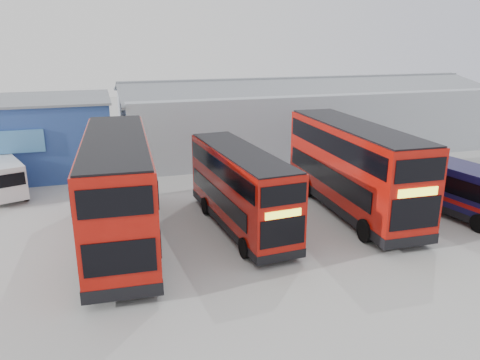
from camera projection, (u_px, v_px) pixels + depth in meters
ground_plane at (319, 255)px, 20.40m from camera, size 120.00×120.00×0.00m
office_block at (20, 136)px, 32.21m from camera, size 12.30×8.32×5.12m
maintenance_shed at (302, 116)px, 40.14m from camera, size 30.50×12.00×5.89m
double_decker_left at (119, 191)px, 21.06m from camera, size 3.45×11.85×4.96m
double_decker_centre at (240, 190)px, 22.86m from camera, size 2.99×9.49×3.95m
double_decker_right at (352, 169)px, 24.98m from camera, size 3.08×11.32×4.76m
single_decker_blue at (449, 187)px, 25.26m from camera, size 4.01×10.20×2.70m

